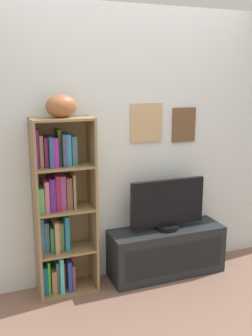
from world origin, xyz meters
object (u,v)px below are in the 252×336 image
Objects in this scene: bookshelf at (59,209)px; television at (168,205)px; football at (61,106)px; tv_stand at (166,251)px.

bookshelf is 0.97m from television.
football is at bearing 177.44° from television.
television is (0.92, -0.04, -0.90)m from football.
bookshelf is 1.09m from tv_stand.
tv_stand is at bearing -90.00° from television.
tv_stand is 0.45m from television.
bookshelf reaches higher than television.
bookshelf is 2.11× the size of television.
tv_stand is at bearing -2.63° from football.
television reaches higher than tv_stand.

